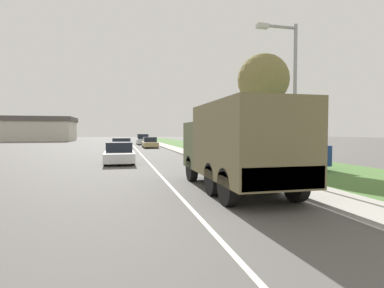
{
  "coord_description": "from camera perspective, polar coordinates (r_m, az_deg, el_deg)",
  "views": [
    {
      "loc": [
        -1.86,
        2.57,
        2.1
      ],
      "look_at": [
        0.87,
        13.97,
        1.62
      ],
      "focal_mm": 28.0,
      "sensor_mm": 36.0,
      "label": 1
    }
  ],
  "objects": [
    {
      "name": "ground_plane",
      "position": [
        37.53,
        -10.6,
        -0.92
      ],
      "size": [
        180.0,
        180.0,
        0.0
      ],
      "primitive_type": "plane",
      "color": "#565451"
    },
    {
      "name": "lane_centre_stripe",
      "position": [
        37.53,
        -10.6,
        -0.92
      ],
      "size": [
        0.12,
        120.0,
        0.0
      ],
      "color": "silver",
      "rests_on": "ground"
    },
    {
      "name": "sidewalk_right",
      "position": [
        38.02,
        -3.81,
        -0.76
      ],
      "size": [
        1.8,
        120.0,
        0.12
      ],
      "color": "#ADAAA3",
      "rests_on": "ground"
    },
    {
      "name": "grass_strip_right",
      "position": [
        39.0,
        2.58,
        -0.75
      ],
      "size": [
        7.0,
        120.0,
        0.02
      ],
      "color": "#4C7538",
      "rests_on": "ground"
    },
    {
      "name": "military_truck",
      "position": [
        10.7,
        8.67,
        0.06
      ],
      "size": [
        2.46,
        6.64,
        3.06
      ],
      "color": "#545B3D",
      "rests_on": "ground"
    },
    {
      "name": "car_nearest_ahead",
      "position": [
        20.67,
        -13.67,
        -1.79
      ],
      "size": [
        1.9,
        4.59,
        1.4
      ],
      "color": "silver",
      "rests_on": "ground"
    },
    {
      "name": "car_second_ahead",
      "position": [
        30.38,
        -13.28,
        -0.43
      ],
      "size": [
        1.95,
        4.0,
        1.49
      ],
      "color": "silver",
      "rests_on": "ground"
    },
    {
      "name": "car_third_ahead",
      "position": [
        40.03,
        -8.04,
        0.22
      ],
      "size": [
        1.87,
        4.61,
        1.41
      ],
      "color": "tan",
      "rests_on": "ground"
    },
    {
      "name": "car_fourth_ahead",
      "position": [
        49.91,
        -9.36,
        0.77
      ],
      "size": [
        1.95,
        4.51,
        1.74
      ],
      "color": "#B7BABF",
      "rests_on": "ground"
    },
    {
      "name": "pickup_truck",
      "position": [
        19.56,
        17.4,
        -1.21
      ],
      "size": [
        1.95,
        5.48,
        1.95
      ],
      "color": "navy",
      "rests_on": "grass_strip_right"
    },
    {
      "name": "lamp_post",
      "position": [
        12.35,
        18.09,
        10.25
      ],
      "size": [
        1.69,
        0.24,
        6.12
      ],
      "color": "gray",
      "rests_on": "sidewalk_right"
    },
    {
      "name": "tree_mid_right",
      "position": [
        20.43,
        13.4,
        11.69
      ],
      "size": [
        3.34,
        3.34,
        7.16
      ],
      "color": "brown",
      "rests_on": "grass_strip_right"
    },
    {
      "name": "building_distant",
      "position": [
        78.71,
        -28.28,
        2.56
      ],
      "size": [
        18.98,
        12.07,
        5.55
      ],
      "color": "beige",
      "rests_on": "ground"
    }
  ]
}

